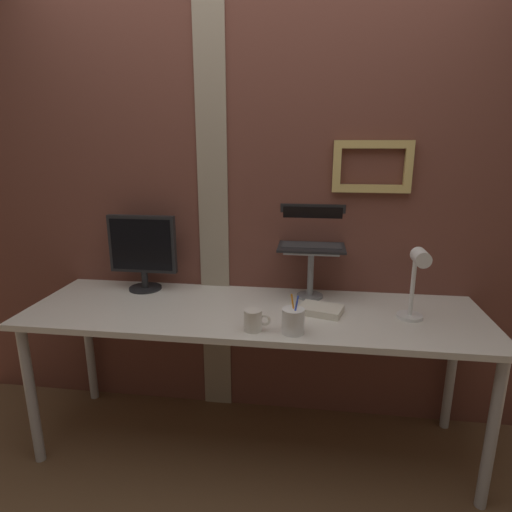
% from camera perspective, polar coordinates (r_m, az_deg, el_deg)
% --- Properties ---
extents(ground_plane, '(6.00, 6.00, 0.00)m').
position_cam_1_polar(ground_plane, '(2.55, -1.25, -23.34)').
color(ground_plane, brown).
extents(brick_wall_back, '(3.54, 0.16, 2.49)m').
position_cam_1_polar(brick_wall_back, '(2.39, -0.02, 7.03)').
color(brick_wall_back, brown).
rests_on(brick_wall_back, ground_plane).
extents(desk, '(2.26, 0.68, 0.78)m').
position_cam_1_polar(desk, '(2.15, -0.36, -8.93)').
color(desk, silver).
rests_on(desk, ground_plane).
extents(monitor, '(0.38, 0.18, 0.42)m').
position_cam_1_polar(monitor, '(2.42, -15.05, 1.01)').
color(monitor, black).
rests_on(monitor, desk).
extents(laptop_stand, '(0.28, 0.22, 0.27)m').
position_cam_1_polar(laptop_stand, '(2.25, 7.40, -1.19)').
color(laptop_stand, gray).
rests_on(laptop_stand, desk).
extents(laptop, '(0.35, 0.27, 0.22)m').
position_cam_1_polar(laptop, '(2.28, 7.54, 2.78)').
color(laptop, black).
rests_on(laptop, laptop_stand).
extents(desk_lamp, '(0.12, 0.20, 0.36)m').
position_cam_1_polar(desk_lamp, '(2.04, 20.83, -2.66)').
color(desk_lamp, white).
rests_on(desk_lamp, desk).
extents(pen_cup, '(0.10, 0.10, 0.18)m').
position_cam_1_polar(pen_cup, '(1.87, 5.03, -8.69)').
color(pen_cup, white).
rests_on(pen_cup, desk).
extents(coffee_mug, '(0.12, 0.08, 0.10)m').
position_cam_1_polar(coffee_mug, '(1.88, -0.33, -8.65)').
color(coffee_mug, silver).
rests_on(coffee_mug, desk).
extents(paper_clutter_stack, '(0.23, 0.19, 0.03)m').
position_cam_1_polar(paper_clutter_stack, '(2.10, 8.75, -7.18)').
color(paper_clutter_stack, silver).
rests_on(paper_clutter_stack, desk).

